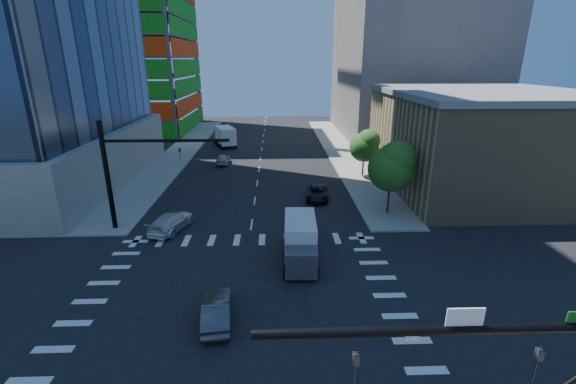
{
  "coord_description": "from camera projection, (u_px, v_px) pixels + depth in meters",
  "views": [
    {
      "loc": [
        2.1,
        -18.88,
        13.58
      ],
      "look_at": [
        3.04,
        8.0,
        4.34
      ],
      "focal_mm": 24.0,
      "sensor_mm": 36.0,
      "label": 1
    }
  ],
  "objects": [
    {
      "name": "sidewalk_ne",
      "position": [
        341.0,
        151.0,
        60.38
      ],
      "size": [
        5.0,
        60.0,
        0.15
      ],
      "primitive_type": "cube",
      "color": "gray",
      "rests_on": "ground"
    },
    {
      "name": "road_markings",
      "position": [
        240.0,
        309.0,
        22.19
      ],
      "size": [
        20.0,
        20.0,
        0.01
      ],
      "primitive_type": "cube",
      "color": "silver",
      "rests_on": "ground"
    },
    {
      "name": "tree_south",
      "position": [
        393.0,
        166.0,
        34.22
      ],
      "size": [
        4.16,
        4.16,
        6.82
      ],
      "color": "#382316",
      "rests_on": "sidewalk_ne"
    },
    {
      "name": "car_sb_cross",
      "position": [
        216.0,
        310.0,
        20.93
      ],
      "size": [
        1.95,
        4.4,
        1.4
      ],
      "primitive_type": "imported",
      "rotation": [
        0.0,
        0.0,
        3.25
      ],
      "color": "#454649",
      "rests_on": "ground"
    },
    {
      "name": "bg_building_ne",
      "position": [
        409.0,
        58.0,
        70.52
      ],
      "size": [
        24.0,
        30.0,
        28.0
      ],
      "primitive_type": "cube",
      "color": "#605D57",
      "rests_on": "ground"
    },
    {
      "name": "car_nb_far",
      "position": [
        317.0,
        193.0,
        39.56
      ],
      "size": [
        2.74,
        4.96,
        1.31
      ],
      "primitive_type": "imported",
      "rotation": [
        0.0,
        0.0,
        -0.12
      ],
      "color": "black",
      "rests_on": "ground"
    },
    {
      "name": "signal_mast_nw",
      "position": [
        125.0,
        166.0,
        30.94
      ],
      "size": [
        10.2,
        0.4,
        9.0
      ],
      "color": "black",
      "rests_on": "sidewalk_nw"
    },
    {
      "name": "box_truck_far",
      "position": [
        224.0,
        137.0,
        63.99
      ],
      "size": [
        4.55,
        6.71,
        3.25
      ],
      "rotation": [
        0.0,
        0.0,
        3.48
      ],
      "color": "black",
      "rests_on": "ground"
    },
    {
      "name": "commercial_building",
      "position": [
        484.0,
        140.0,
        42.08
      ],
      "size": [
        20.5,
        22.5,
        10.6
      ],
      "color": "#927F55",
      "rests_on": "ground"
    },
    {
      "name": "car_sb_mid",
      "position": [
        223.0,
        159.0,
        52.84
      ],
      "size": [
        1.67,
        4.13,
        1.4
      ],
      "primitive_type": "imported",
      "rotation": [
        0.0,
        0.0,
        3.15
      ],
      "color": "#9A9DA1",
      "rests_on": "ground"
    },
    {
      "name": "box_truck_near",
      "position": [
        300.0,
        245.0,
        26.96
      ],
      "size": [
        2.59,
        5.64,
        2.91
      ],
      "rotation": [
        0.0,
        0.0,
        -0.04
      ],
      "color": "black",
      "rests_on": "ground"
    },
    {
      "name": "car_sb_near",
      "position": [
        171.0,
        222.0,
        32.27
      ],
      "size": [
        3.42,
        5.45,
        1.47
      ],
      "primitive_type": "imported",
      "rotation": [
        0.0,
        0.0,
        2.85
      ],
      "color": "white",
      "rests_on": "ground"
    },
    {
      "name": "sidewalk_nw",
      "position": [
        181.0,
        152.0,
        59.56
      ],
      "size": [
        5.0,
        60.0,
        0.15
      ],
      "primitive_type": "cube",
      "color": "gray",
      "rests_on": "ground"
    },
    {
      "name": "tree_north",
      "position": [
        366.0,
        145.0,
        45.8
      ],
      "size": [
        3.54,
        3.52,
        5.78
      ],
      "color": "#382316",
      "rests_on": "sidewalk_ne"
    },
    {
      "name": "ground",
      "position": [
        240.0,
        309.0,
        22.19
      ],
      "size": [
        160.0,
        160.0,
        0.0
      ],
      "primitive_type": "plane",
      "color": "black",
      "rests_on": "ground"
    }
  ]
}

